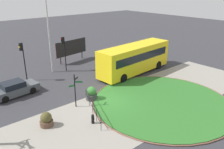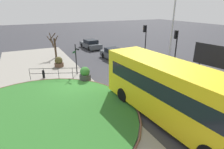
# 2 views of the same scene
# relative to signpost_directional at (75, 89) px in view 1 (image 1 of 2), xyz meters

# --- Properties ---
(ground) EXTENTS (120.00, 120.00, 0.00)m
(ground) POSITION_rel_signpost_directional_xyz_m (2.54, -1.02, -1.69)
(ground) COLOR #333338
(sidewalk_paving) EXTENTS (32.00, 7.88, 0.02)m
(sidewalk_paving) POSITION_rel_signpost_directional_xyz_m (2.54, -3.08, -1.68)
(sidewalk_paving) COLOR gray
(sidewalk_paving) RESTS_ON ground
(grass_island) EXTENTS (11.96, 11.96, 0.10)m
(grass_island) POSITION_rel_signpost_directional_xyz_m (6.16, -4.21, -1.64)
(grass_island) COLOR #2D6B28
(grass_island) RESTS_ON ground
(grass_kerb_ring) EXTENTS (12.27, 12.27, 0.11)m
(grass_kerb_ring) POSITION_rel_signpost_directional_xyz_m (6.16, -4.21, -1.64)
(grass_kerb_ring) COLOR brown
(grass_kerb_ring) RESTS_ON ground
(signpost_directional) EXTENTS (1.04, 0.66, 2.96)m
(signpost_directional) POSITION_rel_signpost_directional_xyz_m (0.00, 0.00, 0.00)
(signpost_directional) COLOR black
(signpost_directional) RESTS_ON ground
(bollard_foreground) EXTENTS (0.22, 0.22, 0.78)m
(bollard_foreground) POSITION_rel_signpost_directional_xyz_m (-0.45, -3.00, -1.29)
(bollard_foreground) COLOR black
(bollard_foreground) RESTS_ON ground
(railing_grass_edge) EXTENTS (1.98, 4.69, 1.03)m
(railing_grass_edge) POSITION_rel_signpost_directional_xyz_m (0.41, -1.81, -1.03)
(railing_grass_edge) COLOR black
(railing_grass_edge) RESTS_ON ground
(bus_yellow) EXTENTS (10.08, 3.14, 3.31)m
(bus_yellow) POSITION_rel_signpost_directional_xyz_m (9.76, 2.66, 0.08)
(bus_yellow) COLOR yellow
(bus_yellow) RESTS_ON ground
(car_near_lane) EXTENTS (4.36, 2.14, 1.38)m
(car_near_lane) POSITION_rel_signpost_directional_xyz_m (-3.15, 5.63, -1.05)
(car_near_lane) COLOR #474C51
(car_near_lane) RESTS_ON ground
(traffic_light_near) EXTENTS (0.49, 0.30, 4.14)m
(traffic_light_near) POSITION_rel_signpost_directional_xyz_m (3.83, 8.53, 1.33)
(traffic_light_near) COLOR black
(traffic_light_near) RESTS_ON ground
(traffic_light_far) EXTENTS (0.48, 0.32, 4.18)m
(traffic_light_far) POSITION_rel_signpost_directional_xyz_m (-1.01, 8.54, 1.35)
(traffic_light_far) COLOR black
(traffic_light_far) RESTS_ON ground
(lamppost_tall) EXTENTS (0.32, 0.32, 9.01)m
(lamppost_tall) POSITION_rel_signpost_directional_xyz_m (2.49, 9.21, 3.10)
(lamppost_tall) COLOR #B7B7BC
(lamppost_tall) RESTS_ON ground
(billboard_right) EXTENTS (5.03, 0.89, 2.92)m
(billboard_right) POSITION_rel_signpost_directional_xyz_m (6.54, 11.42, 0.19)
(billboard_right) COLOR black
(billboard_right) RESTS_ON ground
(planter_near_signpost) EXTENTS (0.97, 0.97, 1.11)m
(planter_near_signpost) POSITION_rel_signpost_directional_xyz_m (-3.21, -1.06, -1.20)
(planter_near_signpost) COLOR brown
(planter_near_signpost) RESTS_ON ground
(planter_kerbside) EXTENTS (1.01, 1.01, 1.25)m
(planter_kerbside) POSITION_rel_signpost_directional_xyz_m (1.78, 0.23, -1.13)
(planter_kerbside) COLOR #383838
(planter_kerbside) RESTS_ON ground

